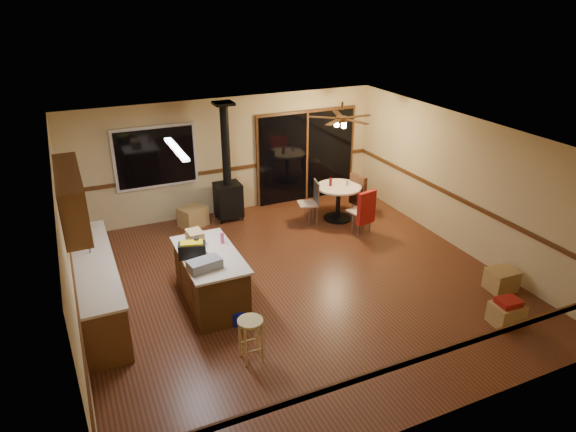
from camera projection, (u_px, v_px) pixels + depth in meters
floor at (295, 282)px, 8.99m from camera, size 7.00×7.00×0.00m
ceiling at (296, 138)px, 7.93m from camera, size 7.00×7.00×0.00m
wall_back at (229, 156)px, 11.37m from camera, size 7.00×0.00×7.00m
wall_front at (432, 334)px, 5.55m from camera, size 7.00×0.00×7.00m
wall_left at (68, 256)px, 7.15m from camera, size 0.00×7.00×7.00m
wall_right at (462, 184)px, 9.77m from camera, size 0.00×7.00×7.00m
chair_rail at (295, 231)px, 8.58m from camera, size 7.00×7.00×0.08m
window at (156, 157)px, 10.65m from camera, size 1.72×0.10×1.32m
sliding_door at (306, 157)px, 12.14m from camera, size 2.52×0.10×2.10m
lower_cabinets at (97, 287)px, 8.03m from camera, size 0.60×3.00×0.86m
countertop at (92, 262)px, 7.85m from camera, size 0.64×3.04×0.04m
upper_cabinets at (71, 197)px, 7.55m from camera, size 0.35×2.00×0.80m
kitchen_island at (211, 278)px, 8.24m from camera, size 0.88×1.68×0.90m
wood_stove at (228, 188)px, 11.16m from camera, size 0.55×0.50×2.52m
ceiling_fan at (342, 121)px, 10.53m from camera, size 0.24×0.24×0.55m
fluorescent_strip at (176, 149)px, 7.52m from camera, size 0.10×1.20×0.04m
toolbox_grey at (205, 264)px, 7.59m from camera, size 0.53×0.35×0.15m
toolbox_black at (192, 250)px, 7.92m from camera, size 0.46×0.33×0.23m
toolbox_yellow_lid at (192, 243)px, 7.87m from camera, size 0.38×0.27×0.03m
box_on_island at (195, 237)px, 8.36m from camera, size 0.25×0.33×0.21m
bottle_dark at (197, 246)px, 7.98m from camera, size 0.10×0.10×0.28m
bottle_pink at (222, 238)px, 8.34m from camera, size 0.07×0.07×0.19m
bottle_white at (200, 238)px, 8.36m from camera, size 0.07×0.07×0.18m
bar_stool at (251, 340)px, 7.02m from camera, size 0.38×0.38×0.64m
blue_bucket at (236, 316)px, 7.87m from camera, size 0.37×0.37×0.24m
dining_table at (338, 197)px, 11.22m from camera, size 0.98×0.98×0.78m
glass_red at (331, 182)px, 11.11m from camera, size 0.08×0.08×0.17m
glass_cream at (347, 183)px, 11.12m from camera, size 0.06×0.06×0.13m
chair_left at (312, 197)px, 11.04m from camera, size 0.49×0.48×0.51m
chair_near at (365, 207)px, 10.52m from camera, size 0.51×0.54×0.70m
chair_right at (359, 190)px, 11.40m from camera, size 0.54×0.51×0.70m
box_under_window at (193, 216)px, 11.03m from camera, size 0.67×0.62×0.43m
box_corner_a at (506, 314)px, 7.82m from camera, size 0.48×0.42×0.34m
box_corner_b at (501, 280)px, 8.70m from camera, size 0.48×0.42×0.37m
box_small_red at (509, 302)px, 7.74m from camera, size 0.36×0.31×0.09m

